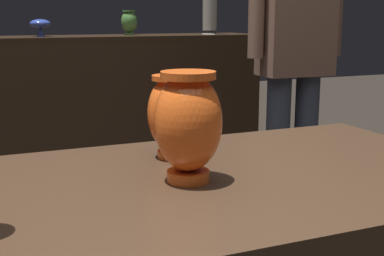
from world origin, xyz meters
name	(u,v)px	position (x,y,z in m)	size (l,w,h in m)	color
back_display_shelf	(46,123)	(0.00, 2.20, 0.49)	(2.60, 0.40, 0.99)	black
vase_centerpiece	(188,122)	(-0.02, -0.01, 0.91)	(0.13, 0.13, 0.21)	#E55B1E
vase_left_accent	(172,113)	(0.01, 0.16, 0.90)	(0.10, 0.10, 0.18)	#E55B1E
shelf_vase_far_right	(210,7)	(1.04, 2.19, 1.16)	(0.10, 0.10, 0.34)	gray
shelf_vase_center	(40,24)	(0.00, 2.19, 1.06)	(0.11, 0.11, 0.10)	#2D429E
shelf_vase_right	(129,21)	(0.52, 2.21, 1.07)	(0.10, 0.10, 0.15)	#477A38
visitor_near_right	(296,38)	(0.98, 1.14, 1.01)	(0.47, 0.20, 1.70)	#333847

